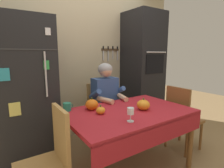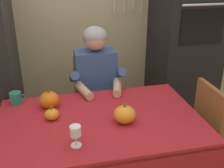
{
  "view_description": "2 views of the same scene",
  "coord_description": "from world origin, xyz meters",
  "views": [
    {
      "loc": [
        -1.22,
        -1.39,
        1.37
      ],
      "look_at": [
        -0.11,
        0.27,
        1.03
      ],
      "focal_mm": 28.17,
      "sensor_mm": 36.0,
      "label": 1
    },
    {
      "loc": [
        -0.29,
        -1.55,
        1.75
      ],
      "look_at": [
        0.12,
        0.26,
        0.92
      ],
      "focal_mm": 44.85,
      "sensor_mm": 36.0,
      "label": 2
    }
  ],
  "objects": [
    {
      "name": "seated_person",
      "position": [
        0.08,
        0.68,
        0.74
      ],
      "size": [
        0.47,
        0.55,
        1.25
      ],
      "color": "#38384C",
      "rests_on": "ground"
    },
    {
      "name": "wine_glass",
      "position": [
        -0.2,
        -0.17,
        0.83
      ],
      "size": [
        0.07,
        0.07,
        0.14
      ],
      "color": "white",
      "rests_on": "dining_table"
    },
    {
      "name": "back_wall_assembly",
      "position": [
        0.05,
        1.35,
        1.3
      ],
      "size": [
        3.7,
        0.13,
        2.6
      ],
      "color": "#BCAD89",
      "rests_on": "ground"
    },
    {
      "name": "chair_behind_person",
      "position": [
        0.08,
        0.87,
        0.51
      ],
      "size": [
        0.4,
        0.4,
        0.93
      ],
      "color": "tan",
      "rests_on": "ground"
    },
    {
      "name": "chair_right_side",
      "position": [
        0.9,
        0.03,
        0.51
      ],
      "size": [
        0.4,
        0.4,
        0.93
      ],
      "color": "brown",
      "rests_on": "ground"
    },
    {
      "name": "pumpkin_small",
      "position": [
        -0.33,
        0.35,
        0.8
      ],
      "size": [
        0.15,
        0.15,
        0.14
      ],
      "color": "orange",
      "rests_on": "dining_table"
    },
    {
      "name": "pumpkin_large",
      "position": [
        0.15,
        0.02,
        0.8
      ],
      "size": [
        0.15,
        0.15,
        0.14
      ],
      "color": "orange",
      "rests_on": "dining_table"
    },
    {
      "name": "pumpkin_medium",
      "position": [
        -0.32,
        0.17,
        0.78
      ],
      "size": [
        0.1,
        0.1,
        0.1
      ],
      "color": "orange",
      "rests_on": "dining_table"
    },
    {
      "name": "wall_oven",
      "position": [
        1.05,
        1.0,
        1.05
      ],
      "size": [
        0.6,
        0.64,
        2.1
      ],
      "color": "black",
      "rests_on": "ground"
    },
    {
      "name": "coffee_mug",
      "position": [
        -0.58,
        0.47,
        0.79
      ],
      "size": [
        0.12,
        0.09,
        0.09
      ],
      "color": "#237F66",
      "rests_on": "dining_table"
    },
    {
      "name": "dining_table",
      "position": [
        0.0,
        0.08,
        0.66
      ],
      "size": [
        1.4,
        0.9,
        0.74
      ],
      "color": "brown",
      "rests_on": "ground"
    }
  ]
}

